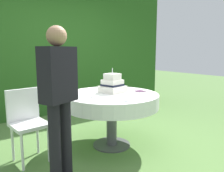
{
  "coord_description": "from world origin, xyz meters",
  "views": [
    {
      "loc": [
        -1.81,
        -2.49,
        1.36
      ],
      "look_at": [
        0.04,
        0.04,
        0.86
      ],
      "focal_mm": 35.86,
      "sensor_mm": 36.0,
      "label": 1
    }
  ],
  "objects_px": {
    "cake_table": "(112,101)",
    "standing_person": "(59,94)",
    "wedding_cake": "(112,85)",
    "serving_plate_near": "(127,100)",
    "serving_plate_far": "(111,88)",
    "serving_plate_left": "(96,97)",
    "napkin_stack": "(140,91)",
    "garden_chair": "(27,118)",
    "serving_plate_right": "(76,96)"
  },
  "relations": [
    {
      "from": "cake_table",
      "to": "standing_person",
      "type": "distance_m",
      "value": 1.06
    },
    {
      "from": "wedding_cake",
      "to": "serving_plate_near",
      "type": "xyz_separation_m",
      "value": [
        -0.2,
        -0.56,
        -0.1
      ]
    },
    {
      "from": "serving_plate_far",
      "to": "serving_plate_left",
      "type": "distance_m",
      "value": 0.76
    },
    {
      "from": "serving_plate_far",
      "to": "standing_person",
      "type": "height_order",
      "value": "standing_person"
    },
    {
      "from": "napkin_stack",
      "to": "standing_person",
      "type": "relative_size",
      "value": 0.08
    },
    {
      "from": "cake_table",
      "to": "serving_plate_near",
      "type": "distance_m",
      "value": 0.5
    },
    {
      "from": "serving_plate_near",
      "to": "standing_person",
      "type": "bearing_deg",
      "value": 174.44
    },
    {
      "from": "wedding_cake",
      "to": "serving_plate_near",
      "type": "bearing_deg",
      "value": -109.53
    },
    {
      "from": "cake_table",
      "to": "serving_plate_near",
      "type": "xyz_separation_m",
      "value": [
        -0.12,
        -0.48,
        0.11
      ]
    },
    {
      "from": "napkin_stack",
      "to": "garden_chair",
      "type": "xyz_separation_m",
      "value": [
        -1.54,
        0.39,
        -0.23
      ]
    },
    {
      "from": "cake_table",
      "to": "serving_plate_left",
      "type": "height_order",
      "value": "serving_plate_left"
    },
    {
      "from": "serving_plate_near",
      "to": "serving_plate_far",
      "type": "distance_m",
      "value": 0.95
    },
    {
      "from": "cake_table",
      "to": "serving_plate_left",
      "type": "bearing_deg",
      "value": -163.42
    },
    {
      "from": "standing_person",
      "to": "serving_plate_left",
      "type": "bearing_deg",
      "value": 25.78
    },
    {
      "from": "serving_plate_left",
      "to": "garden_chair",
      "type": "bearing_deg",
      "value": 153.82
    },
    {
      "from": "napkin_stack",
      "to": "standing_person",
      "type": "height_order",
      "value": "standing_person"
    },
    {
      "from": "wedding_cake",
      "to": "garden_chair",
      "type": "height_order",
      "value": "wedding_cake"
    },
    {
      "from": "cake_table",
      "to": "serving_plate_far",
      "type": "distance_m",
      "value": 0.48
    },
    {
      "from": "cake_table",
      "to": "wedding_cake",
      "type": "height_order",
      "value": "wedding_cake"
    },
    {
      "from": "serving_plate_left",
      "to": "serving_plate_right",
      "type": "height_order",
      "value": "same"
    },
    {
      "from": "garden_chair",
      "to": "standing_person",
      "type": "bearing_deg",
      "value": -77.42
    },
    {
      "from": "serving_plate_left",
      "to": "serving_plate_right",
      "type": "bearing_deg",
      "value": 134.63
    },
    {
      "from": "cake_table",
      "to": "garden_chair",
      "type": "relative_size",
      "value": 1.48
    },
    {
      "from": "wedding_cake",
      "to": "cake_table",
      "type": "bearing_deg",
      "value": -131.19
    },
    {
      "from": "serving_plate_far",
      "to": "standing_person",
      "type": "relative_size",
      "value": 0.08
    },
    {
      "from": "cake_table",
      "to": "serving_plate_right",
      "type": "height_order",
      "value": "serving_plate_right"
    },
    {
      "from": "serving_plate_far",
      "to": "serving_plate_near",
      "type": "bearing_deg",
      "value": -114.54
    },
    {
      "from": "wedding_cake",
      "to": "napkin_stack",
      "type": "relative_size",
      "value": 2.81
    },
    {
      "from": "serving_plate_far",
      "to": "standing_person",
      "type": "xyz_separation_m",
      "value": [
        -1.21,
        -0.78,
        0.16
      ]
    },
    {
      "from": "garden_chair",
      "to": "wedding_cake",
      "type": "bearing_deg",
      "value": -9.42
    },
    {
      "from": "napkin_stack",
      "to": "serving_plate_right",
      "type": "bearing_deg",
      "value": 168.35
    },
    {
      "from": "cake_table",
      "to": "wedding_cake",
      "type": "relative_size",
      "value": 3.55
    },
    {
      "from": "serving_plate_far",
      "to": "serving_plate_right",
      "type": "xyz_separation_m",
      "value": [
        -0.78,
        -0.29,
        0.0
      ]
    },
    {
      "from": "serving_plate_left",
      "to": "serving_plate_near",
      "type": "bearing_deg",
      "value": -62.22
    },
    {
      "from": "wedding_cake",
      "to": "napkin_stack",
      "type": "distance_m",
      "value": 0.43
    },
    {
      "from": "serving_plate_left",
      "to": "napkin_stack",
      "type": "distance_m",
      "value": 0.77
    },
    {
      "from": "cake_table",
      "to": "serving_plate_far",
      "type": "height_order",
      "value": "serving_plate_far"
    },
    {
      "from": "wedding_cake",
      "to": "serving_plate_right",
      "type": "relative_size",
      "value": 2.87
    },
    {
      "from": "cake_table",
      "to": "standing_person",
      "type": "bearing_deg",
      "value": -157.23
    },
    {
      "from": "garden_chair",
      "to": "standing_person",
      "type": "xyz_separation_m",
      "value": [
        0.15,
        -0.68,
        0.39
      ]
    },
    {
      "from": "cake_table",
      "to": "napkin_stack",
      "type": "height_order",
      "value": "napkin_stack"
    },
    {
      "from": "serving_plate_near",
      "to": "napkin_stack",
      "type": "height_order",
      "value": "serving_plate_near"
    },
    {
      "from": "serving_plate_far",
      "to": "standing_person",
      "type": "bearing_deg",
      "value": -147.25
    },
    {
      "from": "serving_plate_right",
      "to": "garden_chair",
      "type": "xyz_separation_m",
      "value": [
        -0.59,
        0.19,
        -0.23
      ]
    },
    {
      "from": "cake_table",
      "to": "serving_plate_far",
      "type": "relative_size",
      "value": 9.81
    },
    {
      "from": "wedding_cake",
      "to": "serving_plate_right",
      "type": "distance_m",
      "value": 0.6
    },
    {
      "from": "serving_plate_near",
      "to": "serving_plate_left",
      "type": "xyz_separation_m",
      "value": [
        -0.2,
        0.38,
        0.0
      ]
    },
    {
      "from": "standing_person",
      "to": "wedding_cake",
      "type": "bearing_deg",
      "value": 25.41
    },
    {
      "from": "serving_plate_near",
      "to": "serving_plate_far",
      "type": "height_order",
      "value": "same"
    },
    {
      "from": "cake_table",
      "to": "standing_person",
      "type": "height_order",
      "value": "standing_person"
    }
  ]
}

